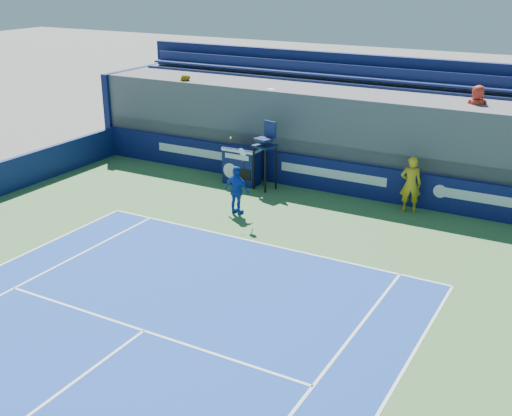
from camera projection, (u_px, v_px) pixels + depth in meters
The scene contains 6 objects.
ball_person at pixel (411, 184), 20.85m from camera, with size 0.68×0.45×1.87m, color gold.
back_hoarding at pixel (333, 176), 22.75m from camera, with size 20.40×0.21×1.20m.
match_clock at pixel (242, 164), 23.64m from camera, with size 1.33×0.74×1.40m.
umpire_chair at pixel (266, 148), 22.77m from camera, with size 0.86×0.86×2.48m.
tennis_player at pixel (237, 190), 20.69m from camera, with size 0.98×0.52×2.57m.
stadium_seating at pixel (355, 130), 23.99m from camera, with size 21.00×4.05×4.40m.
Camera 1 is at (8.21, -3.14, 7.60)m, focal length 45.00 mm.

